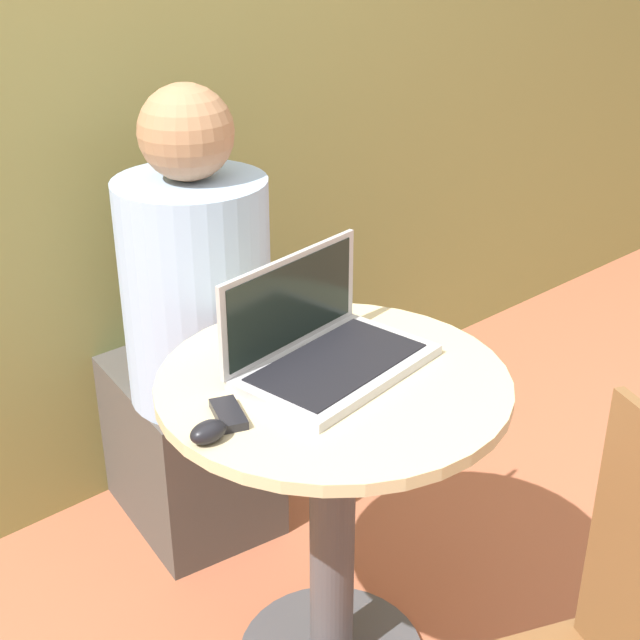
{
  "coord_description": "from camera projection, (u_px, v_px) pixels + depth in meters",
  "views": [
    {
      "loc": [
        -0.99,
        -1.09,
        1.57
      ],
      "look_at": [
        0.01,
        0.05,
        0.83
      ],
      "focal_mm": 50.0,
      "sensor_mm": 36.0,
      "label": 1
    }
  ],
  "objects": [
    {
      "name": "back_wall",
      "position": [
        69.0,
        15.0,
        2.05
      ],
      "size": [
        7.0,
        0.05,
        2.6
      ],
      "color": "#939956",
      "rests_on": "ground_plane"
    },
    {
      "name": "round_table",
      "position": [
        333.0,
        477.0,
        1.79
      ],
      "size": [
        0.68,
        0.68,
        0.73
      ],
      "color": "#4C4C51",
      "rests_on": "ground_plane"
    },
    {
      "name": "laptop",
      "position": [
        323.0,
        347.0,
        1.71
      ],
      "size": [
        0.41,
        0.29,
        0.21
      ],
      "color": "#B7B7BC",
      "rests_on": "round_table"
    },
    {
      "name": "cell_phone",
      "position": [
        228.0,
        414.0,
        1.56
      ],
      "size": [
        0.08,
        0.11,
        0.02
      ],
      "color": "black",
      "rests_on": "round_table"
    },
    {
      "name": "computer_mouse",
      "position": [
        208.0,
        432.0,
        1.49
      ],
      "size": [
        0.07,
        0.04,
        0.04
      ],
      "color": "black",
      "rests_on": "round_table"
    },
    {
      "name": "person_seated",
      "position": [
        191.0,
        360.0,
        2.23
      ],
      "size": [
        0.4,
        0.57,
        1.19
      ],
      "color": "#4C4742",
      "rests_on": "ground_plane"
    }
  ]
}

